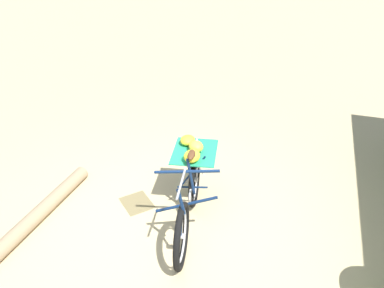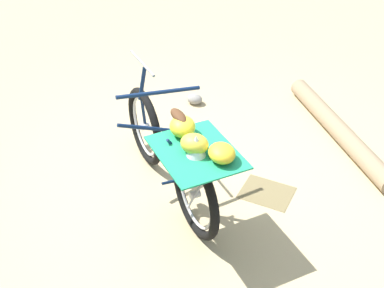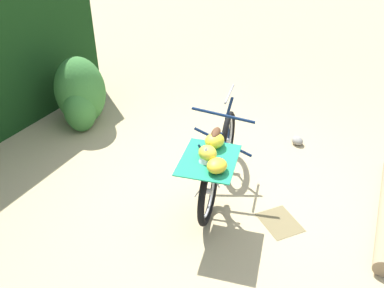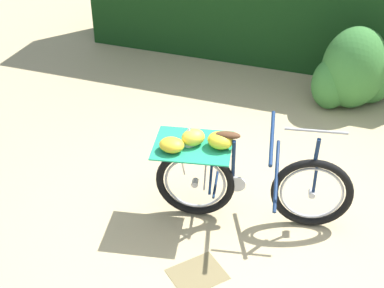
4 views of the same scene
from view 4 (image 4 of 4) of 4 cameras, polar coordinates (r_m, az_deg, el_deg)
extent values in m
plane|color=tan|center=(5.28, 5.64, -7.94)|extent=(60.00, 60.00, 0.00)
torus|color=black|center=(5.11, 12.08, -4.94)|extent=(0.62, 0.50, 0.73)
torus|color=#B7B7BC|center=(5.11, 12.08, -4.94)|extent=(0.46, 0.37, 0.57)
cylinder|color=#B7B7BC|center=(5.11, 12.08, -4.94)|extent=(0.10, 0.10, 0.06)
torus|color=black|center=(5.12, 0.31, -3.97)|extent=(0.62, 0.50, 0.73)
torus|color=#B7B7BC|center=(5.12, 0.31, -3.97)|extent=(0.46, 0.37, 0.57)
cylinder|color=#B7B7BC|center=(5.12, 0.31, -3.97)|extent=(0.10, 0.10, 0.06)
cylinder|color=#0F2347|center=(4.99, 8.59, -3.17)|extent=(0.46, 0.57, 0.30)
cylinder|color=#0F2347|center=(4.77, 8.14, 0.64)|extent=(0.47, 0.58, 0.11)
cylinder|color=#0F2347|center=(4.93, 4.24, -1.81)|extent=(0.10, 0.11, 0.49)
cylinder|color=#0F2347|center=(5.10, 2.43, -4.02)|extent=(0.25, 0.32, 0.05)
cylinder|color=#0F2347|center=(4.97, 2.03, -2.05)|extent=(0.22, 0.27, 0.47)
cylinder|color=#0F2347|center=(5.02, 12.40, -3.61)|extent=(0.05, 0.06, 0.30)
cylinder|color=#0F2347|center=(4.85, 12.58, -0.79)|extent=(0.09, 0.10, 0.30)
cylinder|color=gray|center=(4.74, 12.52, 1.30)|extent=(0.42, 0.34, 0.02)
ellipsoid|color=#4C2D19|center=(4.78, 3.65, 0.91)|extent=(0.23, 0.21, 0.06)
cylinder|color=#B7B7BC|center=(5.08, 4.57, -4.07)|extent=(0.14, 0.11, 0.16)
cylinder|color=#B7B7BC|center=(5.00, 1.40, -2.34)|extent=(0.14, 0.17, 0.39)
cylinder|color=#B7B7BC|center=(5.02, -0.98, -2.14)|extent=(0.16, 0.20, 0.39)
cube|color=brown|center=(4.89, 0.09, -0.32)|extent=(0.74, 0.72, 0.02)
cube|color=#1E8C60|center=(4.88, 0.09, -0.14)|extent=(0.87, 0.84, 0.01)
ellipsoid|color=gold|center=(4.78, -2.08, -0.09)|extent=(0.28, 0.29, 0.12)
ellipsoid|color=yellow|center=(4.85, 0.12, 0.69)|extent=(0.22, 0.19, 0.14)
ellipsoid|color=yellow|center=(4.82, 2.89, 0.37)|extent=(0.29, 0.29, 0.14)
sphere|color=#B29333|center=(4.88, 0.39, 0.64)|extent=(0.10, 0.10, 0.10)
cone|color=white|center=(4.86, -0.34, 0.91)|extent=(0.20, 0.20, 0.17)
ellipsoid|color=#387533|center=(7.09, 16.18, 7.46)|extent=(0.82, 0.74, 1.02)
ellipsoid|color=#387533|center=(7.31, 17.94, 6.59)|extent=(0.56, 0.51, 0.72)
ellipsoid|color=#387533|center=(7.05, 14.02, 6.01)|extent=(0.51, 0.46, 0.67)
cylinder|color=#4C3823|center=(7.27, 15.68, 4.57)|extent=(0.08, 0.08, 0.20)
cube|color=olive|center=(4.79, 0.54, -13.09)|extent=(0.44, 0.36, 0.01)
camera|label=1|loc=(5.64, 48.48, 19.57)|focal=34.49mm
camera|label=2|loc=(6.23, -25.23, 25.37)|focal=47.49mm
camera|label=3|loc=(5.00, -42.10, 19.66)|focal=36.81mm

